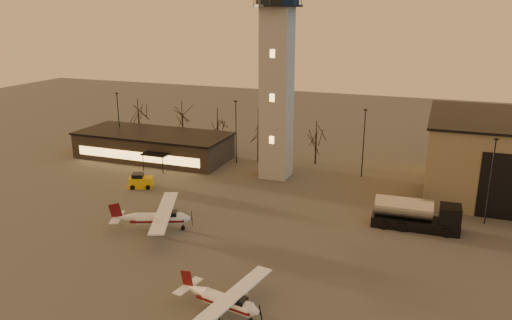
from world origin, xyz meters
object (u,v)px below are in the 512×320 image
Objects in this scene: cessna_rear at (161,221)px; terminal at (154,145)px; control_tower at (277,65)px; cessna_front at (229,305)px; service_cart at (141,182)px; fuel_truck at (415,217)px.

terminal is at bearing 100.70° from cessna_rear.
control_tower reaches higher than cessna_front.
terminal reaches higher than cessna_rear.
control_tower is 9.14× the size of service_cart.
terminal is 29.44m from cessna_rear.
cessna_rear is 28.39m from fuel_truck.
cessna_rear is at bearing -70.57° from service_cart.
cessna_front is (7.72, -34.91, -15.35)m from control_tower.
cessna_rear is (-5.87, -22.63, -15.19)m from control_tower.
fuel_truck is at bearing 71.10° from cessna_front.
control_tower is at bearing -5.15° from terminal.
fuel_truck is at bearing -30.58° from control_tower.
fuel_truck is (26.38, 10.51, 0.25)m from cessna_rear.
terminal reaches higher than service_cart.
service_cart is (-36.42, 0.77, -0.63)m from fuel_truck.
cessna_front is at bearing -51.15° from terminal.
service_cart is at bearing 109.14° from cessna_rear.
cessna_rear is at bearing 148.29° from cessna_front.
service_cart is (6.08, -13.33, -1.39)m from terminal.
control_tower is 28.11m from fuel_truck.
terminal reaches higher than cessna_front.
control_tower reaches higher than cessna_rear.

